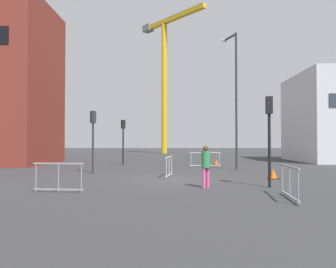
{
  "coord_description": "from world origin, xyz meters",
  "views": [
    {
      "loc": [
        0.47,
        -16.36,
        1.85
      ],
      "look_at": [
        0.0,
        3.55,
        2.31
      ],
      "focal_mm": 35.63,
      "sensor_mm": 36.0,
      "label": 1
    }
  ],
  "objects_px": {
    "construction_crane": "(165,65)",
    "pedestrian_walking": "(206,163)",
    "streetlamp_tall": "(235,91)",
    "traffic_light_crosswalk": "(269,126)",
    "traffic_light_island": "(123,134)",
    "traffic_cone_on_verge": "(273,174)",
    "traffic_light_median": "(93,131)",
    "traffic_cone_striped": "(216,162)"
  },
  "relations": [
    {
      "from": "streetlamp_tall",
      "to": "pedestrian_walking",
      "type": "distance_m",
      "value": 10.13
    },
    {
      "from": "construction_crane",
      "to": "traffic_light_median",
      "type": "distance_m",
      "value": 35.2
    },
    {
      "from": "streetlamp_tall",
      "to": "traffic_light_median",
      "type": "height_order",
      "value": "streetlamp_tall"
    },
    {
      "from": "traffic_light_median",
      "to": "traffic_cone_striped",
      "type": "relative_size",
      "value": 7.58
    },
    {
      "from": "construction_crane",
      "to": "streetlamp_tall",
      "type": "relative_size",
      "value": 2.37
    },
    {
      "from": "construction_crane",
      "to": "streetlamp_tall",
      "type": "distance_m",
      "value": 32.1
    },
    {
      "from": "construction_crane",
      "to": "traffic_cone_on_verge",
      "type": "distance_m",
      "value": 38.94
    },
    {
      "from": "traffic_light_island",
      "to": "traffic_cone_on_verge",
      "type": "height_order",
      "value": "traffic_light_island"
    },
    {
      "from": "traffic_light_median",
      "to": "traffic_light_island",
      "type": "relative_size",
      "value": 1.01
    },
    {
      "from": "pedestrian_walking",
      "to": "traffic_cone_on_verge",
      "type": "distance_m",
      "value": 4.99
    },
    {
      "from": "traffic_light_median",
      "to": "traffic_cone_on_verge",
      "type": "relative_size",
      "value": 7.03
    },
    {
      "from": "construction_crane",
      "to": "pedestrian_walking",
      "type": "distance_m",
      "value": 41.35
    },
    {
      "from": "streetlamp_tall",
      "to": "traffic_light_crosswalk",
      "type": "relative_size",
      "value": 2.47
    },
    {
      "from": "pedestrian_walking",
      "to": "traffic_cone_striped",
      "type": "height_order",
      "value": "pedestrian_walking"
    },
    {
      "from": "traffic_light_median",
      "to": "traffic_cone_on_verge",
      "type": "height_order",
      "value": "traffic_light_median"
    },
    {
      "from": "streetlamp_tall",
      "to": "traffic_cone_on_verge",
      "type": "distance_m",
      "value": 7.45
    },
    {
      "from": "traffic_light_crosswalk",
      "to": "traffic_cone_striped",
      "type": "relative_size",
      "value": 7.64
    },
    {
      "from": "construction_crane",
      "to": "traffic_cone_on_verge",
      "type": "height_order",
      "value": "construction_crane"
    },
    {
      "from": "streetlamp_tall",
      "to": "traffic_light_crosswalk",
      "type": "bearing_deg",
      "value": -91.0
    },
    {
      "from": "traffic_light_crosswalk",
      "to": "traffic_cone_on_verge",
      "type": "height_order",
      "value": "traffic_light_crosswalk"
    },
    {
      "from": "pedestrian_walking",
      "to": "construction_crane",
      "type": "bearing_deg",
      "value": 94.27
    },
    {
      "from": "pedestrian_walking",
      "to": "traffic_light_median",
      "type": "bearing_deg",
      "value": 135.17
    },
    {
      "from": "streetlamp_tall",
      "to": "traffic_light_median",
      "type": "bearing_deg",
      "value": -162.61
    },
    {
      "from": "construction_crane",
      "to": "pedestrian_walking",
      "type": "xyz_separation_m",
      "value": [
        2.92,
        -39.16,
        -12.97
      ]
    },
    {
      "from": "traffic_cone_on_verge",
      "to": "traffic_light_median",
      "type": "bearing_deg",
      "value": 164.38
    },
    {
      "from": "streetlamp_tall",
      "to": "traffic_light_crosswalk",
      "type": "xyz_separation_m",
      "value": [
        -0.15,
        -8.64,
        -2.72
      ]
    },
    {
      "from": "traffic_cone_striped",
      "to": "construction_crane",
      "type": "bearing_deg",
      "value": 100.85
    },
    {
      "from": "traffic_cone_on_verge",
      "to": "traffic_cone_striped",
      "type": "xyz_separation_m",
      "value": [
        -1.63,
        10.03,
        -0.02
      ]
    },
    {
      "from": "streetlamp_tall",
      "to": "traffic_light_median",
      "type": "xyz_separation_m",
      "value": [
        -8.81,
        -2.76,
        -2.74
      ]
    },
    {
      "from": "streetlamp_tall",
      "to": "pedestrian_walking",
      "type": "xyz_separation_m",
      "value": [
        -2.74,
        -8.79,
        -4.23
      ]
    },
    {
      "from": "construction_crane",
      "to": "traffic_light_island",
      "type": "relative_size",
      "value": 5.98
    },
    {
      "from": "pedestrian_walking",
      "to": "traffic_cone_striped",
      "type": "distance_m",
      "value": 13.52
    },
    {
      "from": "traffic_light_crosswalk",
      "to": "streetlamp_tall",
      "type": "bearing_deg",
      "value": 89.0
    },
    {
      "from": "traffic_light_island",
      "to": "traffic_cone_on_verge",
      "type": "bearing_deg",
      "value": -47.45
    },
    {
      "from": "traffic_light_island",
      "to": "pedestrian_walking",
      "type": "height_order",
      "value": "traffic_light_island"
    },
    {
      "from": "construction_crane",
      "to": "traffic_light_crosswalk",
      "type": "distance_m",
      "value": 41.03
    },
    {
      "from": "pedestrian_walking",
      "to": "traffic_cone_on_verge",
      "type": "relative_size",
      "value": 3.26
    },
    {
      "from": "traffic_light_median",
      "to": "streetlamp_tall",
      "type": "bearing_deg",
      "value": 17.39
    },
    {
      "from": "construction_crane",
      "to": "traffic_light_median",
      "type": "relative_size",
      "value": 5.9
    },
    {
      "from": "pedestrian_walking",
      "to": "traffic_cone_striped",
      "type": "bearing_deg",
      "value": 81.38
    },
    {
      "from": "traffic_cone_on_verge",
      "to": "traffic_cone_striped",
      "type": "relative_size",
      "value": 1.08
    },
    {
      "from": "traffic_light_median",
      "to": "traffic_cone_striped",
      "type": "height_order",
      "value": "traffic_light_median"
    }
  ]
}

